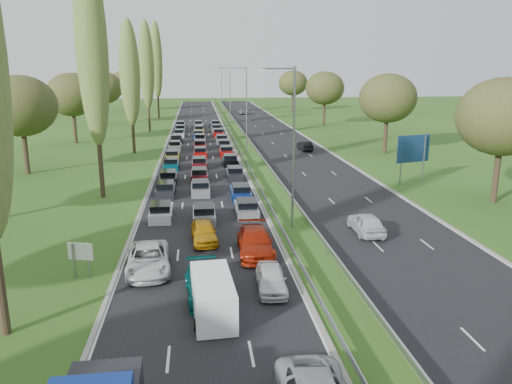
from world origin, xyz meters
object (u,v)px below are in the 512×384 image
info_sign (81,255)px  direction_sign (413,151)px  near_car_2 (148,259)px  white_van_rear (213,295)px

info_sign → direction_sign: 35.31m
info_sign → direction_sign: size_ratio=0.40×
near_car_2 → white_van_rear: 6.80m
white_van_rear → direction_sign: bearing=46.6°
near_car_2 → white_van_rear: bearing=-62.0°
near_car_2 → info_sign: 3.83m
info_sign → direction_sign: bearing=35.2°
white_van_rear → direction_sign: (21.40, 25.56, 2.57)m
white_van_rear → direction_sign: size_ratio=0.93×
near_car_2 → white_van_rear: size_ratio=1.13×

